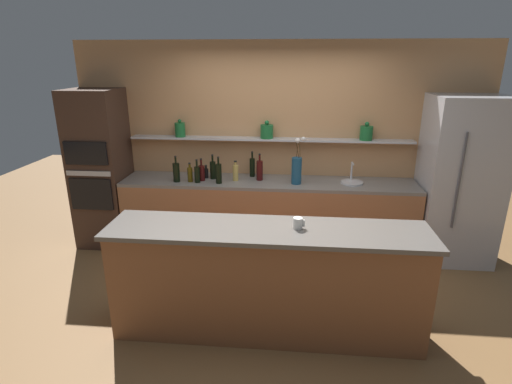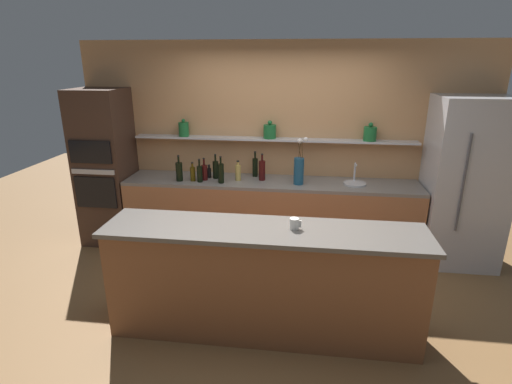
% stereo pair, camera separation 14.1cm
% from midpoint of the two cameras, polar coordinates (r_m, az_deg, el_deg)
% --- Properties ---
extents(ground_plane, '(12.00, 12.00, 0.00)m').
position_cam_midpoint_polar(ground_plane, '(4.28, 0.97, -15.33)').
color(ground_plane, brown).
extents(back_wall_unit, '(5.20, 0.28, 2.60)m').
position_cam_midpoint_polar(back_wall_unit, '(5.25, 2.42, 6.70)').
color(back_wall_unit, tan).
rests_on(back_wall_unit, ground_plane).
extents(back_counter_unit, '(3.68, 0.62, 0.92)m').
position_cam_midpoint_polar(back_counter_unit, '(5.16, 0.90, -3.29)').
color(back_counter_unit, '#99603D').
rests_on(back_counter_unit, ground_plane).
extents(island_counter, '(2.76, 0.61, 1.02)m').
position_cam_midpoint_polar(island_counter, '(3.62, 0.44, -12.59)').
color(island_counter, brown).
rests_on(island_counter, ground_plane).
extents(refrigerator, '(0.85, 0.73, 1.99)m').
position_cam_midpoint_polar(refrigerator, '(5.29, 26.37, 1.41)').
color(refrigerator, '#B7B7BC').
rests_on(refrigerator, ground_plane).
extents(oven_tower, '(0.63, 0.64, 2.03)m').
position_cam_midpoint_polar(oven_tower, '(5.58, -21.97, 3.01)').
color(oven_tower, '#3D281E').
rests_on(oven_tower, ground_plane).
extents(flower_vase, '(0.16, 0.18, 0.59)m').
position_cam_midpoint_polar(flower_vase, '(4.87, 5.02, 3.46)').
color(flower_vase, navy).
rests_on(flower_vase, back_counter_unit).
extents(sink_fixture, '(0.27, 0.27, 0.25)m').
position_cam_midpoint_polar(sink_fixture, '(5.04, 12.76, 1.54)').
color(sink_fixture, '#B7B7BC').
rests_on(sink_fixture, back_counter_unit).
extents(bottle_wine_0, '(0.08, 0.08, 0.34)m').
position_cam_midpoint_polar(bottle_wine_0, '(5.01, -0.29, 3.14)').
color(bottle_wine_0, '#380C0C').
rests_on(bottle_wine_0, back_counter_unit).
extents(bottle_wine_1, '(0.07, 0.07, 0.33)m').
position_cam_midpoint_polar(bottle_wine_1, '(4.91, -6.18, 2.68)').
color(bottle_wine_1, black).
rests_on(bottle_wine_1, back_counter_unit).
extents(bottle_spirit_2, '(0.07, 0.07, 0.25)m').
position_cam_midpoint_polar(bottle_spirit_2, '(5.01, -3.74, 2.80)').
color(bottle_spirit_2, tan).
rests_on(bottle_spirit_2, back_counter_unit).
extents(bottle_wine_3, '(0.08, 0.08, 0.33)m').
position_cam_midpoint_polar(bottle_wine_3, '(5.06, -12.10, 2.79)').
color(bottle_wine_3, black).
rests_on(bottle_wine_3, back_counter_unit).
extents(bottle_oil_4, '(0.06, 0.06, 0.24)m').
position_cam_midpoint_polar(bottle_oil_4, '(5.03, -10.20, 2.52)').
color(bottle_oil_4, '#47380A').
rests_on(bottle_oil_4, back_counter_unit).
extents(bottle_sauce_5, '(0.06, 0.06, 0.17)m').
position_cam_midpoint_polar(bottle_sauce_5, '(5.17, -7.91, 2.75)').
color(bottle_sauce_5, black).
rests_on(bottle_sauce_5, back_counter_unit).
extents(bottle_wine_6, '(0.07, 0.07, 0.29)m').
position_cam_midpoint_polar(bottle_wine_6, '(4.98, -9.21, 2.54)').
color(bottle_wine_6, black).
rests_on(bottle_wine_6, back_counter_unit).
extents(bottle_wine_7, '(0.07, 0.07, 0.33)m').
position_cam_midpoint_polar(bottle_wine_7, '(5.17, -1.32, 3.60)').
color(bottle_wine_7, black).
rests_on(bottle_wine_7, back_counter_unit).
extents(bottle_wine_8, '(0.07, 0.07, 0.32)m').
position_cam_midpoint_polar(bottle_wine_8, '(5.11, -6.97, 3.17)').
color(bottle_wine_8, black).
rests_on(bottle_wine_8, back_counter_unit).
extents(bottle_wine_9, '(0.08, 0.08, 0.28)m').
position_cam_midpoint_polar(bottle_wine_9, '(5.06, -8.58, 2.74)').
color(bottle_wine_9, '#380C0C').
rests_on(bottle_wine_9, back_counter_unit).
extents(coffee_mug, '(0.10, 0.08, 0.10)m').
position_cam_midpoint_polar(coffee_mug, '(3.38, 4.81, -4.45)').
color(coffee_mug, silver).
rests_on(coffee_mug, island_counter).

